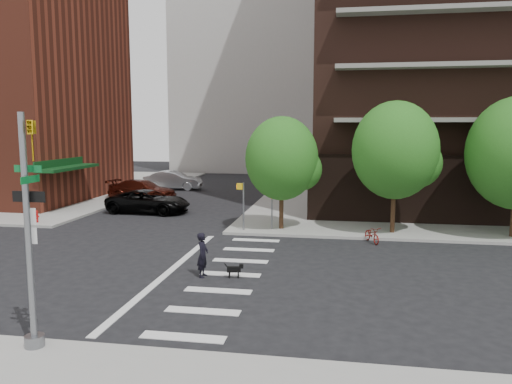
{
  "coord_description": "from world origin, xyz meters",
  "views": [
    {
      "loc": [
        7.2,
        -18.61,
        5.8
      ],
      "look_at": [
        3.0,
        6.0,
        2.5
      ],
      "focal_mm": 35.0,
      "sensor_mm": 36.0,
      "label": 1
    }
  ],
  "objects": [
    {
      "name": "parked_car_silver",
      "position": [
        -7.97,
        25.03,
        0.86
      ],
      "size": [
        2.29,
        5.38,
        1.73
      ],
      "primitive_type": "imported",
      "rotation": [
        0.0,
        0.0,
        1.66
      ],
      "color": "#9C9FA3",
      "rests_on": "ground"
    },
    {
      "name": "scooter",
      "position": [
        8.82,
        6.5,
        0.4
      ],
      "size": [
        1.06,
        1.63,
        0.81
      ],
      "primitive_type": "imported",
      "rotation": [
        0.0,
        0.0,
        0.37
      ],
      "color": "maroon",
      "rests_on": "ground"
    },
    {
      "name": "dog_walker",
      "position": [
        2.01,
        -0.45,
        0.87
      ],
      "size": [
        0.65,
        0.44,
        1.73
      ],
      "primitive_type": "imported",
      "rotation": [
        0.0,
        0.0,
        1.53
      ],
      "color": "black",
      "rests_on": "ground"
    },
    {
      "name": "tree_a",
      "position": [
        4.0,
        8.5,
        4.04
      ],
      "size": [
        4.0,
        4.0,
        5.9
      ],
      "color": "#301E11",
      "rests_on": "sidewalk_ne"
    },
    {
      "name": "parked_car_black",
      "position": [
        -5.5,
        12.83,
        0.77
      ],
      "size": [
        2.92,
        5.71,
        1.54
      ],
      "primitive_type": "imported",
      "rotation": [
        0.0,
        0.0,
        1.51
      ],
      "color": "black",
      "rests_on": "ground"
    },
    {
      "name": "tree_b",
      "position": [
        10.0,
        8.5,
        4.54
      ],
      "size": [
        4.5,
        4.5,
        6.65
      ],
      "color": "#301E11",
      "rests_on": "sidewalk_ne"
    },
    {
      "name": "parked_car_maroon",
      "position": [
        -8.2,
        18.36,
        0.8
      ],
      "size": [
        2.73,
        5.68,
        1.6
      ],
      "primitive_type": "imported",
      "rotation": [
        0.0,
        0.0,
        1.48
      ],
      "color": "#46150D",
      "rests_on": "ground"
    },
    {
      "name": "dog",
      "position": [
        3.26,
        -0.39,
        0.34
      ],
      "size": [
        0.64,
        0.26,
        0.54
      ],
      "rotation": [
        0.0,
        0.0,
        0.17
      ],
      "color": "black",
      "rests_on": "ground"
    },
    {
      "name": "fire_hydrant",
      "position": [
        -10.5,
        7.8,
        0.55
      ],
      "size": [
        0.24,
        0.24,
        0.73
      ],
      "color": "#A50C0C",
      "rests_on": "sidewalk_nw"
    },
    {
      "name": "ground",
      "position": [
        0.0,
        0.0,
        0.0
      ],
      "size": [
        120.0,
        120.0,
        0.0
      ],
      "primitive_type": "plane",
      "color": "black",
      "rests_on": "ground"
    },
    {
      "name": "pedestrian_signal",
      "position": [
        2.32,
        7.92,
        1.85
      ],
      "size": [
        2.18,
        0.67,
        2.6
      ],
      "color": "slate",
      "rests_on": "sidewalk_ne"
    },
    {
      "name": "crosswalk",
      "position": [
        2.21,
        -0.0,
        0.01
      ],
      "size": [
        3.85,
        13.0,
        0.01
      ],
      "color": "silver",
      "rests_on": "ground"
    },
    {
      "name": "traffic_signal",
      "position": [
        -0.47,
        -7.49,
        2.7
      ],
      "size": [
        0.9,
        0.75,
        6.0
      ],
      "color": "slate",
      "rests_on": "sidewalk_s"
    },
    {
      "name": "sidewalk_ne",
      "position": [
        20.5,
        23.5,
        0.07
      ],
      "size": [
        39.0,
        33.0,
        0.15
      ],
      "primitive_type": "cube",
      "color": "gray",
      "rests_on": "ground"
    },
    {
      "name": "sidewalk_nw",
      "position": [
        -24.5,
        23.5,
        0.07
      ],
      "size": [
        31.0,
        33.0,
        0.15
      ],
      "primitive_type": "cube",
      "color": "gray",
      "rests_on": "ground"
    }
  ]
}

